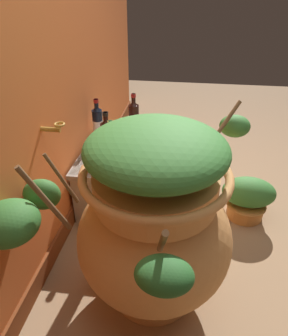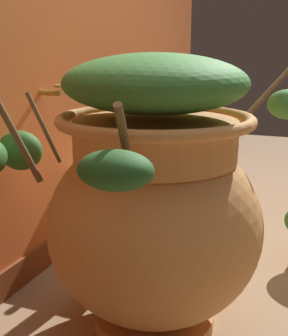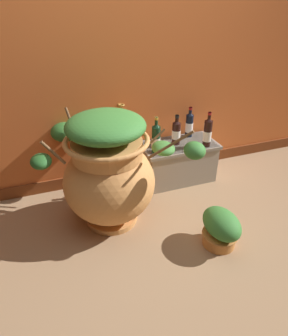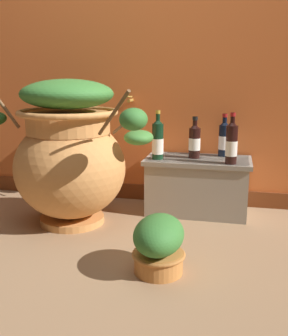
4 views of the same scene
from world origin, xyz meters
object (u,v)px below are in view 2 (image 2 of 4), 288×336
wine_bottle_middle (171,127)px  wine_bottle_back (129,145)px  terracotta_urn (152,197)px  wine_bottle_right (125,128)px  wine_bottle_left (130,136)px

wine_bottle_middle → wine_bottle_back: 0.49m
terracotta_urn → wine_bottle_right: 1.08m
wine_bottle_middle → wine_bottle_back: size_ratio=0.99×
wine_bottle_back → wine_bottle_middle: bearing=-5.3°
wine_bottle_right → wine_bottle_back: size_ratio=0.90×
terracotta_urn → wine_bottle_right: bearing=28.3°
wine_bottle_right → terracotta_urn: bearing=-151.7°
terracotta_urn → wine_bottle_middle: size_ratio=3.38×
terracotta_urn → wine_bottle_left: terracotta_urn is taller
terracotta_urn → wine_bottle_right: (0.95, 0.51, 0.05)m
terracotta_urn → wine_bottle_middle: bearing=14.3°
terracotta_urn → wine_bottle_right: terracotta_urn is taller
wine_bottle_left → wine_bottle_back: (-0.24, -0.09, 0.01)m
wine_bottle_left → wine_bottle_middle: bearing=-28.9°
wine_bottle_middle → wine_bottle_back: wine_bottle_back is taller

